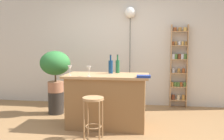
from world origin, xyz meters
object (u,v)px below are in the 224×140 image
wine_glass_left (89,69)px  wine_glass_center (70,68)px  plant_stool (56,103)px  bar_stool (93,109)px  spice_shelf (179,66)px  bottle_soda_blue (111,66)px  bottle_wine_red (118,66)px  cookbook (144,76)px  pendant_globe_light (130,13)px  potted_plant (55,66)px

wine_glass_left → wine_glass_center: same height
plant_stool → bar_stool: bearing=-50.1°
bar_stool → wine_glass_center: 0.86m
spice_shelf → bar_stool: bearing=-123.6°
plant_stool → wine_glass_center: size_ratio=2.68×
bottle_soda_blue → wine_glass_center: (-0.62, -0.35, -0.01)m
bar_stool → spice_shelf: size_ratio=0.35×
bottle_wine_red → wine_glass_left: 0.65m
cookbook → pendant_globe_light: size_ratio=0.10×
bar_stool → bottle_soda_blue: (0.13, 0.80, 0.54)m
wine_glass_left → pendant_globe_light: bearing=74.4°
bar_stool → spice_shelf: 2.62m
bottle_soda_blue → plant_stool: bearing=159.1°
bottle_wine_red → cookbook: 0.71m
bar_stool → plant_stool: bearing=129.9°
bar_stool → wine_glass_left: wine_glass_left is taller
bottle_soda_blue → cookbook: 0.74m
potted_plant → bottle_soda_blue: potted_plant is taller
pendant_globe_light → plant_stool: bearing=-146.6°
bar_stool → wine_glass_center: bearing=137.1°
wine_glass_left → cookbook: (0.86, -0.01, -0.10)m
cookbook → bar_stool: bearing=-155.6°
wine_glass_center → pendant_globe_light: (0.85, 1.72, 1.05)m
bottle_soda_blue → potted_plant: bearing=159.1°
pendant_globe_light → bottle_soda_blue: bearing=-99.3°
bar_stool → wine_glass_center: wine_glass_center is taller
potted_plant → bottle_wine_red: potted_plant is taller
spice_shelf → wine_glass_left: size_ratio=10.99×
bar_stool → cookbook: size_ratio=3.02×
plant_stool → wine_glass_left: 1.48m
bottle_wine_red → wine_glass_left: (-0.39, -0.52, -0.00)m
bar_stool → bottle_wine_red: (0.24, 0.89, 0.54)m
bar_stool → potted_plant: potted_plant is taller
potted_plant → bottle_wine_red: size_ratio=2.53×
pendant_globe_light → cookbook: bearing=-79.0°
bar_stool → bottle_wine_red: size_ratio=1.97×
bar_stool → bottle_wine_red: bearing=74.7°
bottle_soda_blue → pendant_globe_light: pendant_globe_light is taller
potted_plant → wine_glass_center: 0.97m
bar_stool → spice_shelf: (1.43, 2.15, 0.44)m
plant_stool → cookbook: size_ratio=2.09×
potted_plant → bar_stool: bearing=-50.1°
spice_shelf → pendant_globe_light: size_ratio=0.82×
potted_plant → bottle_wine_red: 1.34m
spice_shelf → potted_plant: spice_shelf is taller
spice_shelf → cookbook: (-0.72, -1.79, -0.00)m
wine_glass_left → bottle_wine_red: bearing=53.3°
wine_glass_center → potted_plant: bearing=125.0°
wine_glass_left → pendant_globe_light: 2.15m
bar_stool → wine_glass_left: size_ratio=3.87×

